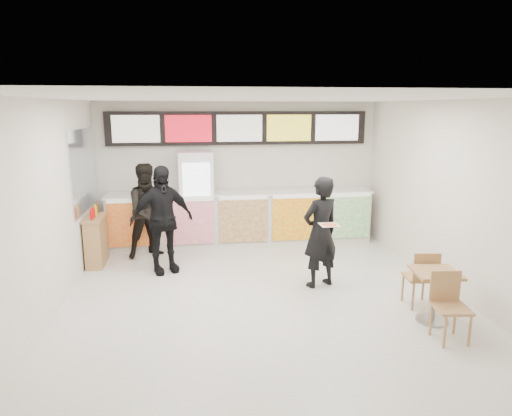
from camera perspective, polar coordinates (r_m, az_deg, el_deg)
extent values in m
plane|color=beige|center=(6.99, 1.05, -11.84)|extent=(7.00, 7.00, 0.00)
plane|color=white|center=(6.38, 1.17, 13.55)|extent=(7.00, 7.00, 0.00)
plane|color=silver|center=(9.94, -2.12, 4.49)|extent=(6.00, 0.00, 6.00)
plane|color=silver|center=(6.74, -24.97, -0.53)|extent=(0.00, 7.00, 7.00)
plane|color=silver|center=(7.59, 24.06, 0.91)|extent=(0.00, 7.00, 7.00)
cube|color=silver|center=(9.73, -1.83, -1.38)|extent=(5.50, 0.70, 1.10)
cube|color=silver|center=(9.61, -1.86, 1.92)|extent=(5.56, 0.76, 0.04)
cube|color=red|center=(9.37, -15.08, -2.01)|extent=(0.99, 0.02, 0.90)
cube|color=#DF31A6|center=(9.29, -8.33, -1.82)|extent=(0.99, 0.02, 0.90)
cube|color=brown|center=(9.35, -1.58, -1.61)|extent=(0.99, 0.02, 0.90)
cube|color=yellow|center=(9.53, 5.01, -1.38)|extent=(0.99, 0.02, 0.90)
cube|color=green|center=(9.84, 11.26, -1.14)|extent=(0.99, 0.02, 0.90)
cube|color=black|center=(9.77, -2.12, 9.95)|extent=(5.50, 0.12, 0.70)
cube|color=silver|center=(9.71, -14.79, 9.54)|extent=(0.95, 0.02, 0.55)
cube|color=red|center=(9.65, -8.44, 9.79)|extent=(0.95, 0.02, 0.55)
cube|color=silver|center=(9.71, -2.08, 9.93)|extent=(0.95, 0.02, 0.55)
cube|color=yellow|center=(9.87, 4.15, 9.95)|extent=(0.95, 0.02, 0.55)
cube|color=white|center=(10.15, 10.09, 9.86)|extent=(0.95, 0.02, 0.55)
cube|color=white|center=(9.60, -7.42, 1.08)|extent=(0.70, 0.65, 2.00)
cube|color=white|center=(9.25, -7.40, 0.97)|extent=(0.54, 0.02, 1.50)
cylinder|color=#18871C|center=(9.43, -8.58, -2.60)|extent=(0.07, 0.07, 0.22)
cylinder|color=orange|center=(9.43, -7.73, -2.57)|extent=(0.07, 0.07, 0.22)
cylinder|color=red|center=(9.43, -6.87, -2.54)|extent=(0.07, 0.07, 0.22)
cylinder|color=blue|center=(9.43, -6.02, -2.52)|extent=(0.07, 0.07, 0.22)
cylinder|color=orange|center=(9.34, -8.65, -0.34)|extent=(0.07, 0.07, 0.22)
cylinder|color=red|center=(9.34, -7.79, -0.32)|extent=(0.07, 0.07, 0.22)
cylinder|color=blue|center=(9.34, -6.93, -0.29)|extent=(0.07, 0.07, 0.22)
cylinder|color=#18871C|center=(9.34, -6.08, -0.27)|extent=(0.07, 0.07, 0.22)
cylinder|color=red|center=(9.26, -8.73, 1.95)|extent=(0.07, 0.07, 0.22)
cylinder|color=blue|center=(9.26, -7.86, 1.97)|extent=(0.07, 0.07, 0.22)
cylinder|color=#18871C|center=(9.26, -7.00, 2.00)|extent=(0.07, 0.07, 0.22)
cylinder|color=orange|center=(9.27, -6.13, 2.03)|extent=(0.07, 0.07, 0.22)
cylinder|color=blue|center=(9.20, -8.81, 4.27)|extent=(0.07, 0.07, 0.22)
cylinder|color=#18871C|center=(9.20, -7.93, 4.30)|extent=(0.07, 0.07, 0.22)
cylinder|color=orange|center=(9.20, -7.06, 4.33)|extent=(0.07, 0.07, 0.22)
cylinder|color=red|center=(9.21, -6.19, 4.35)|extent=(0.07, 0.07, 0.22)
cube|color=#B2B7BF|center=(9.03, -20.67, 4.49)|extent=(0.01, 2.00, 1.50)
imported|color=black|center=(7.43, 8.06, -3.03)|extent=(0.78, 0.66, 1.82)
imported|color=black|center=(9.10, -13.26, -0.31)|extent=(1.10, 1.00, 1.84)
imported|color=black|center=(8.15, -11.69, -1.44)|extent=(1.21, 0.85, 1.91)
cube|color=beige|center=(6.95, 9.14, -2.09)|extent=(0.28, 0.28, 0.01)
cone|color=#CC7233|center=(6.95, 9.14, -2.01)|extent=(0.36, 0.36, 0.02)
cube|color=#B77D53|center=(6.65, 21.56, -7.51)|extent=(0.64, 0.64, 0.04)
cylinder|color=gray|center=(6.77, 21.31, -10.37)|extent=(0.08, 0.08, 0.70)
cylinder|color=gray|center=(6.90, 21.09, -12.94)|extent=(0.43, 0.43, 0.03)
cube|color=#B77D53|center=(6.29, 23.26, -11.45)|extent=(0.45, 0.45, 0.04)
cube|color=#B77D53|center=(6.35, 22.57, -8.98)|extent=(0.39, 0.07, 0.41)
cube|color=#B77D53|center=(7.20, 19.74, -8.14)|extent=(0.45, 0.45, 0.04)
cube|color=#B77D53|center=(6.97, 20.57, -6.92)|extent=(0.39, 0.07, 0.41)
cube|color=#B77D53|center=(9.01, -19.33, -3.98)|extent=(0.29, 0.77, 0.87)
cube|color=#B77D53|center=(8.90, -19.53, -1.17)|extent=(0.33, 0.81, 0.04)
cylinder|color=red|center=(8.67, -19.85, -0.81)|extent=(0.06, 0.06, 0.17)
cylinder|color=red|center=(8.83, -19.64, -0.57)|extent=(0.06, 0.06, 0.17)
cylinder|color=yellow|center=(8.99, -19.44, -0.34)|extent=(0.06, 0.06, 0.17)
cylinder|color=brown|center=(9.14, -19.26, -0.12)|extent=(0.06, 0.06, 0.17)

